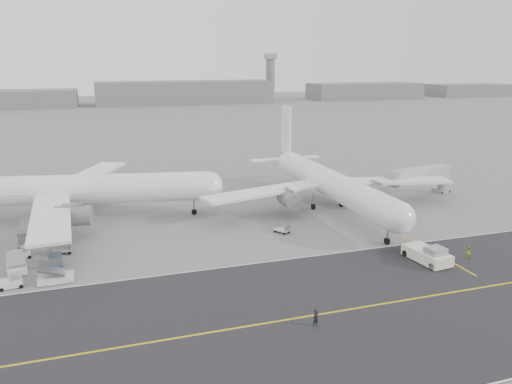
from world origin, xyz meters
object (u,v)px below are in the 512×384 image
object	(u,v)px
airliner_a	(71,190)
pushback_tug	(428,255)
jet_bridge	(419,176)
airliner_b	(329,183)
ground_crew_a	(316,318)
ground_crew_b	(468,252)
control_tower	(270,76)

from	to	relation	value
airliner_a	pushback_tug	bearing A→B (deg)	-115.75
airliner_a	jet_bridge	distance (m)	67.48
airliner_b	ground_crew_a	xyz separation A→B (m)	(-20.20, -38.96, -4.07)
airliner_a	ground_crew_a	size ratio (longest dim) A/B	27.72
jet_bridge	pushback_tug	bearing A→B (deg)	-133.75
airliner_b	ground_crew_b	bearing A→B (deg)	-74.86
ground_crew_a	airliner_a	bearing A→B (deg)	101.08
pushback_tug	ground_crew_a	bearing A→B (deg)	-160.01
jet_bridge	ground_crew_b	distance (m)	33.58
pushback_tug	ground_crew_b	size ratio (longest dim) A/B	4.99
airliner_a	ground_crew_a	world-z (taller)	airliner_a
airliner_b	pushback_tug	world-z (taller)	airliner_b
control_tower	pushback_tug	distance (m)	283.99
pushback_tug	ground_crew_a	size ratio (longest dim) A/B	4.78
ground_crew_a	ground_crew_b	xyz separation A→B (m)	(28.25, 10.43, -0.04)
jet_bridge	ground_crew_a	size ratio (longest dim) A/B	8.62
control_tower	pushback_tug	bearing A→B (deg)	-104.95
control_tower	airliner_b	world-z (taller)	control_tower
control_tower	ground_crew_b	size ratio (longest dim) A/B	17.05
control_tower	pushback_tug	xyz separation A→B (m)	(-73.17, -273.98, -15.19)
airliner_b	jet_bridge	size ratio (longest dim) A/B	3.06
airliner_b	pushback_tug	size ratio (longest dim) A/B	5.52
jet_bridge	ground_crew_b	world-z (taller)	jet_bridge
control_tower	pushback_tug	size ratio (longest dim) A/B	3.42
pushback_tug	control_tower	bearing A→B (deg)	68.27
control_tower	ground_crew_a	distance (m)	300.98
airliner_b	ground_crew_a	bearing A→B (deg)	-118.02
airliner_b	jet_bridge	xyz separation A→B (m)	(21.37, 2.11, -0.74)
control_tower	airliner_b	xyz separation A→B (m)	(-75.03, -246.15, -11.23)
control_tower	ground_crew_b	bearing A→B (deg)	-103.70
jet_bridge	ground_crew_a	bearing A→B (deg)	-146.01
jet_bridge	ground_crew_a	world-z (taller)	jet_bridge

